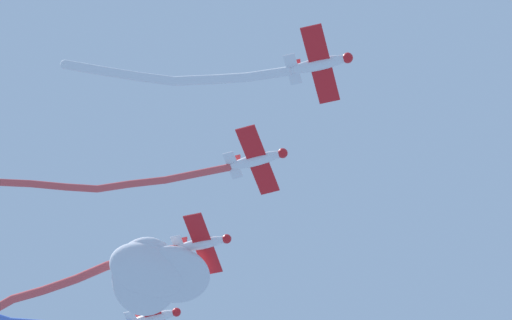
# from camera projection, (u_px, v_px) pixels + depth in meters

# --- Properties ---
(airplane_left_wing) EXTENTS (6.88, 5.73, 1.81)m
(airplane_left_wing) POSITION_uv_depth(u_px,v_px,m) (320.00, 64.00, 83.06)
(airplane_left_wing) COLOR white
(smoke_trail_left_wing) EXTENTS (7.53, 17.51, 2.98)m
(smoke_trail_left_wing) POSITION_uv_depth(u_px,v_px,m) (176.00, 75.00, 84.76)
(smoke_trail_left_wing) COLOR white
(airplane_right_wing) EXTENTS (6.72, 5.84, 1.81)m
(airplane_right_wing) POSITION_uv_depth(u_px,v_px,m) (257.00, 160.00, 89.01)
(airplane_right_wing) COLOR white
(smoke_trail_right_wing) EXTENTS (10.03, 24.10, 1.33)m
(smoke_trail_right_wing) POSITION_uv_depth(u_px,v_px,m) (82.00, 181.00, 90.44)
(smoke_trail_right_wing) COLOR #DB4C4C
(airplane_slot) EXTENTS (6.88, 5.73, 1.81)m
(airplane_slot) POSITION_uv_depth(u_px,v_px,m) (203.00, 243.00, 94.96)
(airplane_slot) COLOR white
(smoke_trail_slot) EXTENTS (20.63, 19.45, 1.56)m
(smoke_trail_slot) POSITION_uv_depth(u_px,v_px,m) (46.00, 291.00, 98.83)
(smoke_trail_slot) COLOR #DB4C4C
(airplane_trail) EXTENTS (6.70, 5.86, 1.81)m
(airplane_trail) POSITION_uv_depth(u_px,v_px,m) (155.00, 317.00, 100.91)
(airplane_trail) COLOR white
(smoke_trail_trail) EXTENTS (8.76, 23.93, 5.82)m
(smoke_trail_trail) POSITION_uv_depth(u_px,v_px,m) (8.00, 314.00, 103.82)
(smoke_trail_trail) COLOR #4C75DB
(cloud_east) EXTENTS (11.27, 10.38, 4.98)m
(cloud_east) POSITION_uv_depth(u_px,v_px,m) (153.00, 274.00, 95.48)
(cloud_east) COLOR silver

